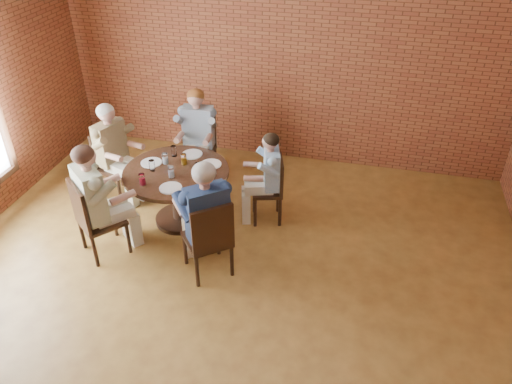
% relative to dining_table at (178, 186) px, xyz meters
% --- Properties ---
extents(floor, '(7.00, 7.00, 0.00)m').
position_rel_dining_table_xyz_m(floor, '(0.90, -1.51, -0.53)').
color(floor, olive).
rests_on(floor, ground).
extents(wall_back, '(7.00, 0.00, 7.00)m').
position_rel_dining_table_xyz_m(wall_back, '(0.90, 1.99, 1.17)').
color(wall_back, brown).
rests_on(wall_back, ground).
extents(dining_table, '(1.28, 1.28, 0.75)m').
position_rel_dining_table_xyz_m(dining_table, '(0.00, 0.00, 0.00)').
color(dining_table, black).
rests_on(dining_table, floor).
extents(chair_a, '(0.46, 0.46, 0.87)m').
position_rel_dining_table_xyz_m(chair_a, '(1.13, 0.32, -0.05)').
color(chair_a, black).
rests_on(chair_a, floor).
extents(diner_a, '(0.67, 0.60, 1.22)m').
position_rel_dining_table_xyz_m(diner_a, '(1.06, 0.31, 0.08)').
color(diner_a, '#4881BC').
rests_on(diner_a, floor).
extents(chair_b, '(0.47, 0.47, 0.95)m').
position_rel_dining_table_xyz_m(chair_b, '(-0.10, 1.12, -0.01)').
color(chair_b, black).
rests_on(chair_b, floor).
extents(diner_b, '(0.60, 0.71, 1.36)m').
position_rel_dining_table_xyz_m(diner_b, '(-0.09, 1.03, 0.15)').
color(diner_b, gray).
rests_on(diner_b, floor).
extents(chair_c, '(0.55, 0.55, 0.94)m').
position_rel_dining_table_xyz_m(chair_c, '(-1.08, 0.38, -0.02)').
color(chair_c, black).
rests_on(chair_c, floor).
extents(diner_c, '(0.80, 0.72, 1.34)m').
position_rel_dining_table_xyz_m(diner_c, '(-1.00, 0.35, 0.14)').
color(diner_c, brown).
rests_on(diner_c, floor).
extents(chair_d, '(0.65, 0.65, 0.98)m').
position_rel_dining_table_xyz_m(chair_d, '(-0.70, -0.83, -0.00)').
color(chair_d, black).
rests_on(chair_d, floor).
extents(diner_d, '(0.89, 0.91, 1.41)m').
position_rel_dining_table_xyz_m(diner_d, '(-0.64, -0.76, 0.18)').
color(diner_d, '#C2AD99').
rests_on(diner_d, floor).
extents(chair_e, '(0.65, 0.65, 0.98)m').
position_rel_dining_table_xyz_m(chair_e, '(0.70, -0.87, -0.00)').
color(chair_e, black).
rests_on(chair_e, floor).
extents(diner_e, '(0.89, 0.91, 1.41)m').
position_rel_dining_table_xyz_m(diner_e, '(0.64, -0.79, 0.18)').
color(diner_e, '#1B2A4B').
rests_on(diner_e, floor).
extents(plate_a, '(0.26, 0.26, 0.01)m').
position_rel_dining_table_xyz_m(plate_a, '(0.37, 0.23, 0.23)').
color(plate_a, white).
rests_on(plate_a, dining_table).
extents(plate_b, '(0.26, 0.26, 0.01)m').
position_rel_dining_table_xyz_m(plate_b, '(0.06, 0.41, 0.23)').
color(plate_b, white).
rests_on(plate_b, dining_table).
extents(plate_c, '(0.26, 0.26, 0.01)m').
position_rel_dining_table_xyz_m(plate_c, '(-0.36, 0.09, 0.23)').
color(plate_c, white).
rests_on(plate_c, dining_table).
extents(plate_d, '(0.26, 0.26, 0.01)m').
position_rel_dining_table_xyz_m(plate_d, '(0.09, -0.39, 0.23)').
color(plate_d, white).
rests_on(plate_d, dining_table).
extents(glass_a, '(0.07, 0.07, 0.14)m').
position_rel_dining_table_xyz_m(glass_a, '(0.29, -0.00, 0.29)').
color(glass_a, white).
rests_on(glass_a, dining_table).
extents(glass_b, '(0.07, 0.07, 0.14)m').
position_rel_dining_table_xyz_m(glass_b, '(0.04, 0.17, 0.29)').
color(glass_b, white).
rests_on(glass_b, dining_table).
extents(glass_c, '(0.07, 0.07, 0.14)m').
position_rel_dining_table_xyz_m(glass_c, '(-0.15, 0.33, 0.29)').
color(glass_c, white).
rests_on(glass_c, dining_table).
extents(glass_d, '(0.07, 0.07, 0.14)m').
position_rel_dining_table_xyz_m(glass_d, '(-0.18, 0.13, 0.29)').
color(glass_d, white).
rests_on(glass_d, dining_table).
extents(glass_e, '(0.07, 0.07, 0.14)m').
position_rel_dining_table_xyz_m(glass_e, '(-0.27, -0.07, 0.29)').
color(glass_e, white).
rests_on(glass_e, dining_table).
extents(glass_f, '(0.07, 0.07, 0.14)m').
position_rel_dining_table_xyz_m(glass_f, '(-0.26, -0.39, 0.29)').
color(glass_f, white).
rests_on(glass_f, dining_table).
extents(glass_g, '(0.07, 0.07, 0.14)m').
position_rel_dining_table_xyz_m(glass_g, '(0.01, -0.15, 0.29)').
color(glass_g, white).
rests_on(glass_g, dining_table).
extents(glass_h, '(0.07, 0.07, 0.14)m').
position_rel_dining_table_xyz_m(glass_h, '(0.31, -0.11, 0.29)').
color(glass_h, white).
rests_on(glass_h, dining_table).
extents(smartphone, '(0.09, 0.16, 0.01)m').
position_rel_dining_table_xyz_m(smartphone, '(0.25, -0.48, 0.23)').
color(smartphone, black).
rests_on(smartphone, dining_table).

